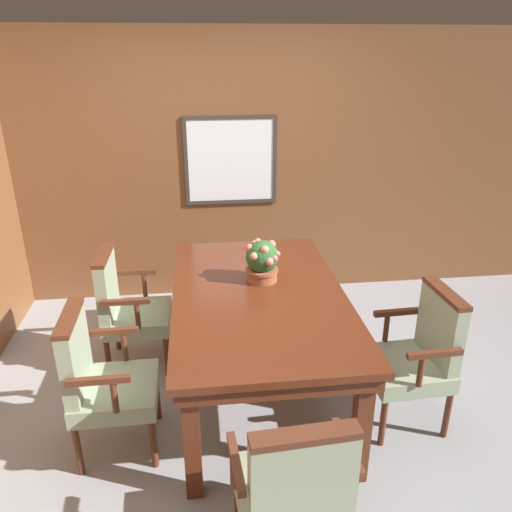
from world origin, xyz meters
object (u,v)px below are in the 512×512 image
chair_left_near (101,378)px  potted_plant (262,261)px  dining_table (259,305)px  chair_head_near (294,490)px  chair_left_far (127,306)px  chair_right_near (418,353)px

chair_left_near → potted_plant: size_ratio=3.18×
dining_table → chair_head_near: bearing=-90.6°
chair_left_far → dining_table: bearing=-115.3°
chair_right_near → potted_plant: bearing=-125.3°
chair_left_far → chair_left_near: bearing=178.0°
dining_table → chair_head_near: 1.35m
chair_head_near → potted_plant: bearing=-96.0°
chair_head_near → potted_plant: size_ratio=3.18×
chair_left_near → potted_plant: (1.02, 0.61, 0.43)m
dining_table → potted_plant: potted_plant is taller
chair_right_near → chair_head_near: bearing=-48.6°
chair_left_far → potted_plant: 1.10m
chair_left_near → potted_plant: potted_plant is taller
chair_left_near → chair_left_far: bearing=-3.6°
chair_left_near → chair_head_near: 1.32m
chair_right_near → chair_left_far: same height
dining_table → chair_head_near: size_ratio=2.06×
dining_table → chair_left_far: chair_left_far is taller
dining_table → chair_left_far: size_ratio=2.06×
chair_right_near → chair_head_near: size_ratio=1.00×
chair_left_near → chair_left_far: same height
chair_left_far → chair_head_near: size_ratio=1.00×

